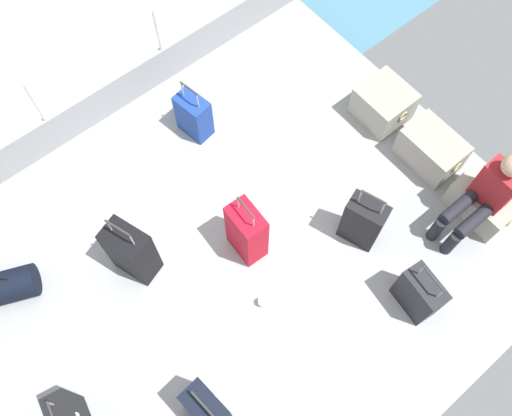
{
  "coord_description": "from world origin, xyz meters",
  "views": [
    {
      "loc": [
        1.48,
        -1.02,
        4.91
      ],
      "look_at": [
        -0.2,
        0.35,
        0.25
      ],
      "focal_mm": 38.24,
      "sensor_mm": 36.0,
      "label": 1
    }
  ],
  "objects_px": {
    "cargo_crate_0": "(383,104)",
    "duffel_bag": "(0,288)",
    "suitcase_2": "(419,294)",
    "cargo_crate_1": "(431,150)",
    "suitcase_1": "(132,252)",
    "suitcase_6": "(207,409)",
    "paper_cup": "(262,302)",
    "passenger_seated": "(485,196)",
    "suitcase_7": "(194,116)",
    "suitcase_3": "(363,222)",
    "suitcase_4": "(247,232)",
    "cargo_crate_2": "(483,202)"
  },
  "relations": [
    {
      "from": "passenger_seated",
      "to": "suitcase_6",
      "type": "distance_m",
      "value": 3.03
    },
    {
      "from": "cargo_crate_0",
      "to": "suitcase_7",
      "type": "height_order",
      "value": "suitcase_7"
    },
    {
      "from": "cargo_crate_0",
      "to": "suitcase_3",
      "type": "distance_m",
      "value": 1.45
    },
    {
      "from": "cargo_crate_2",
      "to": "suitcase_1",
      "type": "height_order",
      "value": "suitcase_1"
    },
    {
      "from": "suitcase_3",
      "to": "suitcase_6",
      "type": "height_order",
      "value": "suitcase_3"
    },
    {
      "from": "cargo_crate_2",
      "to": "duffel_bag",
      "type": "height_order",
      "value": "duffel_bag"
    },
    {
      "from": "cargo_crate_1",
      "to": "cargo_crate_0",
      "type": "bearing_deg",
      "value": 177.69
    },
    {
      "from": "suitcase_7",
      "to": "paper_cup",
      "type": "height_order",
      "value": "suitcase_7"
    },
    {
      "from": "suitcase_2",
      "to": "cargo_crate_1",
      "type": "bearing_deg",
      "value": 128.28
    },
    {
      "from": "passenger_seated",
      "to": "suitcase_7",
      "type": "bearing_deg",
      "value": -150.81
    },
    {
      "from": "suitcase_1",
      "to": "suitcase_3",
      "type": "height_order",
      "value": "suitcase_1"
    },
    {
      "from": "suitcase_3",
      "to": "cargo_crate_0",
      "type": "bearing_deg",
      "value": 126.52
    },
    {
      "from": "paper_cup",
      "to": "duffel_bag",
      "type": "bearing_deg",
      "value": -131.9
    },
    {
      "from": "cargo_crate_0",
      "to": "paper_cup",
      "type": "bearing_deg",
      "value": -70.84
    },
    {
      "from": "paper_cup",
      "to": "suitcase_7",
      "type": "bearing_deg",
      "value": 160.81
    },
    {
      "from": "suitcase_2",
      "to": "paper_cup",
      "type": "distance_m",
      "value": 1.39
    },
    {
      "from": "suitcase_6",
      "to": "cargo_crate_2",
      "type": "bearing_deg",
      "value": 86.81
    },
    {
      "from": "paper_cup",
      "to": "suitcase_6",
      "type": "bearing_deg",
      "value": -65.2
    },
    {
      "from": "cargo_crate_2",
      "to": "passenger_seated",
      "type": "relative_size",
      "value": 0.61
    },
    {
      "from": "suitcase_4",
      "to": "duffel_bag",
      "type": "xyz_separation_m",
      "value": [
        -1.06,
        -2.01,
        -0.21
      ]
    },
    {
      "from": "suitcase_6",
      "to": "suitcase_2",
      "type": "bearing_deg",
      "value": 78.22
    },
    {
      "from": "cargo_crate_1",
      "to": "cargo_crate_2",
      "type": "bearing_deg",
      "value": -2.55
    },
    {
      "from": "cargo_crate_1",
      "to": "suitcase_7",
      "type": "height_order",
      "value": "suitcase_7"
    },
    {
      "from": "suitcase_1",
      "to": "suitcase_2",
      "type": "bearing_deg",
      "value": 42.58
    },
    {
      "from": "suitcase_6",
      "to": "duffel_bag",
      "type": "height_order",
      "value": "suitcase_6"
    },
    {
      "from": "suitcase_3",
      "to": "suitcase_4",
      "type": "relative_size",
      "value": 0.95
    },
    {
      "from": "cargo_crate_0",
      "to": "suitcase_6",
      "type": "height_order",
      "value": "suitcase_6"
    },
    {
      "from": "suitcase_3",
      "to": "passenger_seated",
      "type": "bearing_deg",
      "value": 58.87
    },
    {
      "from": "cargo_crate_2",
      "to": "suitcase_2",
      "type": "height_order",
      "value": "suitcase_2"
    },
    {
      "from": "cargo_crate_2",
      "to": "suitcase_6",
      "type": "relative_size",
      "value": 0.89
    },
    {
      "from": "suitcase_1",
      "to": "suitcase_4",
      "type": "distance_m",
      "value": 1.04
    },
    {
      "from": "cargo_crate_1",
      "to": "suitcase_2",
      "type": "xyz_separation_m",
      "value": [
        0.95,
        -1.21,
        0.07
      ]
    },
    {
      "from": "cargo_crate_0",
      "to": "passenger_seated",
      "type": "xyz_separation_m",
      "value": [
        1.41,
        -0.24,
        0.34
      ]
    },
    {
      "from": "suitcase_1",
      "to": "cargo_crate_1",
      "type": "bearing_deg",
      "value": 72.42
    },
    {
      "from": "cargo_crate_2",
      "to": "passenger_seated",
      "type": "height_order",
      "value": "passenger_seated"
    },
    {
      "from": "suitcase_3",
      "to": "duffel_bag",
      "type": "bearing_deg",
      "value": -119.35
    },
    {
      "from": "suitcase_2",
      "to": "passenger_seated",
      "type": "bearing_deg",
      "value": 103.59
    },
    {
      "from": "suitcase_1",
      "to": "duffel_bag",
      "type": "height_order",
      "value": "suitcase_1"
    },
    {
      "from": "cargo_crate_0",
      "to": "duffel_bag",
      "type": "distance_m",
      "value": 4.15
    },
    {
      "from": "cargo_crate_2",
      "to": "suitcase_3",
      "type": "distance_m",
      "value": 1.24
    },
    {
      "from": "suitcase_4",
      "to": "suitcase_6",
      "type": "xyz_separation_m",
      "value": [
        0.96,
        -1.19,
        -0.05
      ]
    },
    {
      "from": "suitcase_3",
      "to": "suitcase_7",
      "type": "height_order",
      "value": "suitcase_3"
    },
    {
      "from": "paper_cup",
      "to": "suitcase_1",
      "type": "bearing_deg",
      "value": -147.34
    },
    {
      "from": "duffel_bag",
      "to": "paper_cup",
      "type": "relative_size",
      "value": 7.12
    },
    {
      "from": "suitcase_6",
      "to": "duffel_bag",
      "type": "bearing_deg",
      "value": -157.8
    },
    {
      "from": "suitcase_2",
      "to": "paper_cup",
      "type": "bearing_deg",
      "value": -128.57
    },
    {
      "from": "cargo_crate_1",
      "to": "suitcase_2",
      "type": "distance_m",
      "value": 1.54
    },
    {
      "from": "suitcase_4",
      "to": "suitcase_7",
      "type": "xyz_separation_m",
      "value": [
        -1.38,
        0.42,
        -0.1
      ]
    },
    {
      "from": "suitcase_7",
      "to": "cargo_crate_1",
      "type": "bearing_deg",
      "value": 41.79
    },
    {
      "from": "cargo_crate_0",
      "to": "suitcase_4",
      "type": "bearing_deg",
      "value": -82.42
    }
  ]
}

